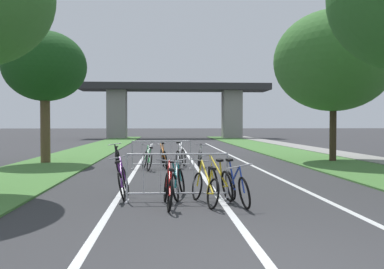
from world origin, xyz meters
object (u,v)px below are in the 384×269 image
at_px(bicycle_red_6, 168,189).
at_px(bicycle_white_8, 200,158).
at_px(bicycle_blue_1, 237,187).
at_px(bicycle_silver_5, 181,157).
at_px(tree_right_cypress_far, 334,61).
at_px(bicycle_orange_7, 164,158).
at_px(tree_left_pine_far, 45,67).
at_px(crowd_barrier_nearest, 177,178).
at_px(bicycle_green_2, 147,160).
at_px(bicycle_black_3, 118,160).
at_px(bicycle_teal_4, 178,183).
at_px(bicycle_yellow_0, 205,188).
at_px(bicycle_yellow_10, 220,181).
at_px(bicycle_purple_9, 123,182).
at_px(crowd_barrier_second, 161,155).

height_order(bicycle_red_6, bicycle_white_8, bicycle_red_6).
xyz_separation_m(bicycle_blue_1, bicycle_silver_5, (-0.86, 7.42, 0.02)).
distance_m(tree_right_cypress_far, bicycle_orange_7, 8.73).
distance_m(tree_left_pine_far, crowd_barrier_nearest, 11.00).
xyz_separation_m(bicycle_green_2, bicycle_silver_5, (1.26, 0.81, 0.02)).
bearing_deg(bicycle_green_2, bicycle_white_8, 10.88).
height_order(tree_left_pine_far, bicycle_orange_7, tree_left_pine_far).
relative_size(bicycle_black_3, bicycle_teal_4, 1.04).
distance_m(tree_left_pine_far, bicycle_yellow_0, 11.63).
height_order(bicycle_black_3, bicycle_yellow_10, bicycle_black_3).
bearing_deg(bicycle_green_2, bicycle_black_3, 176.84).
relative_size(tree_right_cypress_far, bicycle_black_3, 4.06).
relative_size(tree_left_pine_far, tree_right_cypress_far, 0.84).
relative_size(tree_left_pine_far, bicycle_silver_5, 3.30).
height_order(bicycle_silver_5, bicycle_red_6, bicycle_silver_5).
height_order(tree_left_pine_far, tree_right_cypress_far, tree_right_cypress_far).
bearing_deg(bicycle_purple_9, bicycle_teal_4, -4.06).
distance_m(tree_right_cypress_far, crowd_barrier_second, 8.86).
distance_m(bicycle_teal_4, bicycle_silver_5, 6.55).
bearing_deg(crowd_barrier_nearest, bicycle_purple_9, 157.51).
bearing_deg(bicycle_silver_5, crowd_barrier_nearest, -79.16).
bearing_deg(crowd_barrier_second, bicycle_red_6, -88.43).
bearing_deg(bicycle_red_6, bicycle_purple_9, 131.22).
height_order(bicycle_yellow_0, bicycle_black_3, bicycle_black_3).
bearing_deg(crowd_barrier_nearest, bicycle_silver_5, 87.06).
xyz_separation_m(tree_left_pine_far, tree_right_cypress_far, (12.52, -0.07, 0.37)).
bearing_deg(bicycle_purple_9, bicycle_red_6, -46.21).
bearing_deg(bicycle_silver_5, bicycle_blue_1, -69.57).
xyz_separation_m(bicycle_blue_1, bicycle_white_8, (-0.13, 7.47, -0.01)).
xyz_separation_m(bicycle_blue_1, bicycle_green_2, (-2.12, 6.61, 0.00)).
bearing_deg(tree_right_cypress_far, bicycle_yellow_10, -126.15).
bearing_deg(bicycle_blue_1, bicycle_black_3, -70.68).
height_order(bicycle_black_3, bicycle_purple_9, bicycle_black_3).
xyz_separation_m(bicycle_blue_1, bicycle_yellow_10, (-0.25, 0.80, 0.01)).
xyz_separation_m(crowd_barrier_second, bicycle_green_2, (-0.51, -0.36, -0.15)).
relative_size(bicycle_orange_7, bicycle_yellow_10, 1.01).
bearing_deg(bicycle_black_3, crowd_barrier_second, -163.62).
distance_m(tree_right_cypress_far, bicycle_white_8, 7.58).
xyz_separation_m(bicycle_yellow_0, bicycle_black_3, (-2.51, 6.36, 0.03)).
distance_m(bicycle_silver_5, bicycle_red_6, 7.51).
bearing_deg(crowd_barrier_nearest, tree_left_pine_far, 120.79).
height_order(bicycle_yellow_0, bicycle_teal_4, bicycle_yellow_0).
xyz_separation_m(crowd_barrier_nearest, crowd_barrier_second, (-0.39, 6.53, 0.00)).
bearing_deg(tree_right_cypress_far, crowd_barrier_nearest, -129.03).
relative_size(bicycle_blue_1, bicycle_green_2, 1.01).
bearing_deg(bicycle_green_2, bicycle_silver_5, 20.45).
relative_size(bicycle_teal_4, bicycle_orange_7, 0.89).
xyz_separation_m(bicycle_red_6, bicycle_white_8, (1.29, 7.54, 0.00)).
height_order(crowd_barrier_nearest, bicycle_blue_1, crowd_barrier_nearest).
xyz_separation_m(bicycle_yellow_0, bicycle_green_2, (-1.47, 6.53, 0.02)).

